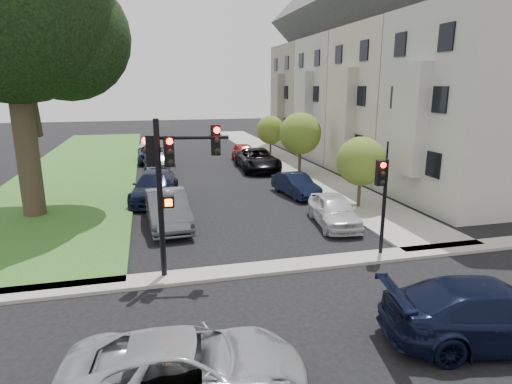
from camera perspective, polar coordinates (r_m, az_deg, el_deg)
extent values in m
plane|color=black|center=(13.26, 5.46, -13.58)|extent=(140.00, 140.00, 0.00)
cube|color=#315D22|center=(35.90, -21.92, 3.26)|extent=(8.00, 44.00, 0.12)
cube|color=gray|center=(37.16, 2.92, 4.59)|extent=(3.50, 44.00, 0.12)
cube|color=gray|center=(14.94, 2.86, -9.97)|extent=(60.00, 1.00, 0.12)
cube|color=beige|center=(25.25, 27.24, 9.93)|extent=(7.00, 7.40, 10.00)
cube|color=beige|center=(22.94, 19.74, 9.13)|extent=(0.70, 2.20, 5.50)
cube|color=black|center=(23.06, 20.58, 11.58)|extent=(0.08, 3.60, 6.00)
cube|color=gray|center=(31.30, 18.12, 11.26)|extent=(7.00, 7.40, 10.00)
cube|color=gray|center=(29.46, 11.58, 10.56)|extent=(0.70, 2.20, 5.50)
cube|color=black|center=(29.56, 12.21, 12.48)|extent=(0.08, 3.60, 6.00)
cube|color=#A29C91|center=(37.86, 12.01, 12.00)|extent=(7.00, 7.40, 10.00)
cube|color=#444444|center=(38.38, 12.62, 23.21)|extent=(7.00, 7.55, 7.00)
cube|color=#A29C91|center=(36.37, 6.40, 11.35)|extent=(0.70, 2.20, 5.50)
cube|color=black|center=(36.44, 6.90, 12.92)|extent=(0.08, 3.60, 6.00)
cube|color=gray|center=(44.73, 7.72, 12.43)|extent=(7.00, 7.40, 10.00)
cube|color=#444444|center=(45.16, 8.05, 21.95)|extent=(7.00, 7.55, 7.00)
cube|color=gray|center=(43.47, 2.88, 11.84)|extent=(0.70, 2.20, 5.50)
cube|color=black|center=(43.53, 3.28, 13.15)|extent=(0.08, 3.60, 6.00)
cylinder|color=#362C22|center=(22.56, -28.35, 6.19)|extent=(1.02, 1.02, 7.41)
sphere|color=black|center=(23.05, -24.02, 18.38)|extent=(5.93, 5.93, 5.93)
cylinder|color=#362C22|center=(22.35, 13.58, 0.02)|extent=(0.18, 0.18, 1.76)
sphere|color=#59692A|center=(22.03, 13.82, 4.01)|extent=(2.46, 2.46, 2.46)
cylinder|color=#362C22|center=(30.27, 5.84, 4.25)|extent=(0.21, 0.21, 2.08)
sphere|color=#59692A|center=(30.01, 5.93, 7.77)|extent=(2.91, 2.91, 2.91)
cylinder|color=#362C22|center=(37.28, 1.93, 5.88)|extent=(0.17, 0.17, 1.73)
sphere|color=#59692A|center=(37.09, 1.95, 8.27)|extent=(2.43, 2.43, 2.43)
cylinder|color=black|center=(13.70, -12.64, -1.31)|extent=(0.20, 0.20, 5.17)
cylinder|color=black|center=(13.39, -8.38, 7.21)|extent=(2.18, 0.45, 0.12)
cube|color=black|center=(13.39, -11.51, 5.36)|extent=(0.33, 0.30, 0.94)
cube|color=black|center=(13.49, -5.41, 6.92)|extent=(0.33, 0.30, 0.94)
cube|color=black|center=(13.62, -13.87, 5.37)|extent=(0.30, 0.33, 0.94)
sphere|color=#FF0C05|center=(13.20, -11.54, 6.63)|extent=(0.20, 0.20, 0.20)
sphere|color=black|center=(13.30, -11.41, 3.91)|extent=(0.20, 0.20, 0.20)
cube|color=black|center=(13.71, -11.60, -1.25)|extent=(0.38, 0.30, 0.38)
cube|color=#FF5905|center=(13.58, -11.57, -1.40)|extent=(0.22, 0.03, 0.22)
cylinder|color=black|center=(16.11, 16.66, -2.16)|extent=(0.14, 0.14, 3.61)
cube|color=black|center=(15.69, 16.25, 2.44)|extent=(0.31, 0.27, 0.90)
sphere|color=#FF0C05|center=(15.51, 16.59, 3.44)|extent=(0.19, 0.19, 0.19)
imported|color=#999BA0|center=(9.28, -9.27, -22.17)|extent=(5.04, 2.74, 1.34)
imported|color=black|center=(12.19, 29.05, -13.92)|extent=(5.65, 3.12, 1.55)
imported|color=silver|center=(19.48, 10.35, -2.39)|extent=(2.19, 4.31, 1.41)
imported|color=black|center=(24.44, 5.34, 0.97)|extent=(1.91, 4.05, 1.28)
imported|color=black|center=(31.81, 0.22, 4.36)|extent=(2.86, 5.85, 1.60)
imported|color=maroon|center=(35.39, -1.64, 5.25)|extent=(2.18, 4.53, 1.49)
imported|color=#3F4247|center=(19.37, -11.73, -2.27)|extent=(1.98, 4.92, 1.59)
imported|color=black|center=(23.97, -13.35, 0.70)|extent=(3.03, 5.59, 1.54)
imported|color=#999BA0|center=(31.71, -12.99, 3.85)|extent=(1.97, 4.40, 1.47)
imported|color=black|center=(36.12, -13.68, 4.93)|extent=(2.37, 4.92, 1.35)
imported|color=silver|center=(41.47, -13.84, 6.08)|extent=(2.19, 4.46, 1.41)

